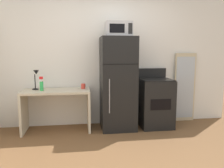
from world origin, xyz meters
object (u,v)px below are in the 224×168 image
Objects in this scene: desk_lamp at (36,76)px; oven_range at (155,102)px; desk at (57,102)px; refrigerator at (118,84)px; coffee_mug at (83,86)px; spray_bottle at (42,85)px; microwave at (118,29)px; leaning_mirror at (185,87)px.

desk_lamp is 0.32× the size of oven_range.
desk is 1.85m from oven_range.
desk_lamp is at bearing 177.37° from oven_range.
desk is 1.16m from refrigerator.
refrigerator is (1.12, -0.03, 0.32)m from desk.
coffee_mug is at bearing 8.25° from desk.
coffee_mug is at bearing 7.96° from spray_bottle.
refrigerator reaches higher than oven_range.
desk_lamp is 1.70m from microwave.
refrigerator reaches higher than desk_lamp.
refrigerator is 1.21× the size of leaning_mirror.
spray_bottle is at bearing 179.37° from microwave.
refrigerator is at bearing 0.26° from spray_bottle.
refrigerator is at bearing -169.59° from leaning_mirror.
leaning_mirror reaches higher than spray_bottle.
spray_bottle is at bearing -172.63° from desk.
desk is at bearing 7.37° from spray_bottle.
desk is at bearing -13.47° from desk_lamp.
coffee_mug is at bearing -175.35° from leaning_mirror.
desk_lamp is 2.93m from leaning_mirror.
spray_bottle is (0.11, -0.12, -0.14)m from desk_lamp.
coffee_mug is at bearing 171.40° from refrigerator.
desk is at bearing -174.66° from leaning_mirror.
spray_bottle is 0.74m from coffee_mug.
desk_lamp reaches higher than spray_bottle.
refrigerator is at bearing -4.28° from desk_lamp.
leaning_mirror is at bearing 11.22° from microwave.
oven_range is at bearing -2.63° from desk_lamp.
leaning_mirror is (2.80, 0.27, -0.15)m from spray_bottle.
oven_range is (2.09, 0.02, -0.38)m from spray_bottle.
leaning_mirror is (2.91, 0.15, -0.29)m from desk_lamp.
spray_bottle is at bearing -47.08° from desk_lamp.
desk is 4.78× the size of spray_bottle.
leaning_mirror reaches higher than desk_lamp.
microwave reaches higher than refrigerator.
oven_range is at bearing -160.23° from leaning_mirror.
microwave is 0.33× the size of leaning_mirror.
leaning_mirror is (1.44, 0.26, -0.15)m from refrigerator.
oven_range is at bearing 0.71° from refrigerator.
desk is 0.56m from coffee_mug.
desk_lamp is 0.21m from spray_bottle.
microwave reaches higher than desk_lamp.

